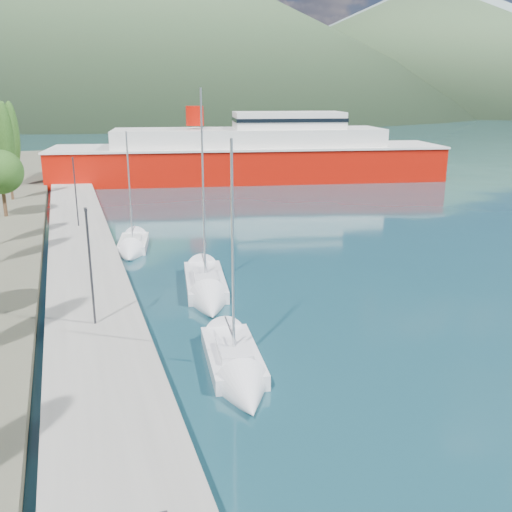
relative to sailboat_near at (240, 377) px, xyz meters
name	(u,v)px	position (x,y,z in m)	size (l,w,h in m)	color
ground	(107,147)	(3.30, 113.51, -0.31)	(1400.00, 1400.00, 0.00)	#163C46
quay	(85,264)	(-5.70, 19.51, 0.09)	(5.00, 88.00, 0.80)	gray
hills_far	(197,27)	(141.89, 612.24, 77.08)	(1480.00, 900.00, 180.00)	gray
hills_near	(223,33)	(101.34, 366.01, 48.87)	(1010.00, 520.00, 115.00)	#3A5333
lamp_posts	(90,261)	(-5.70, 7.41, 3.77)	(0.15, 46.70, 6.06)	#2D2D33
sailboat_near	(240,377)	(0.00, 0.00, 0.00)	(3.38, 8.23, 11.48)	silver
sailboat_mid	(208,294)	(1.24, 10.76, 0.02)	(4.06, 9.74, 13.61)	silver
sailboat_far	(132,250)	(-1.97, 22.83, -0.02)	(3.61, 7.32, 10.32)	silver
ferry	(251,157)	(19.15, 56.70, 3.03)	(56.49, 21.96, 10.98)	#B30F04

